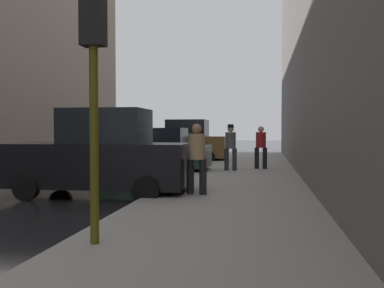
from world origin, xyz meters
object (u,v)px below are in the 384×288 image
(parked_bronze_suv, at_px, (185,143))
(traffic_light, at_px, (94,53))
(pedestrian_in_tan_coat, at_px, (197,155))
(pedestrian_with_beanie, at_px, (231,145))
(parked_black_suv, at_px, (100,156))
(parked_dark_green_sedan, at_px, (157,152))
(pedestrian_in_red_jacket, at_px, (261,145))
(fire_hydrant, at_px, (204,160))

(parked_bronze_suv, xyz_separation_m, traffic_light, (1.85, -16.77, 1.73))
(pedestrian_in_tan_coat, xyz_separation_m, pedestrian_with_beanie, (0.35, 6.23, 0.03))
(traffic_light, distance_m, pedestrian_in_tan_coat, 5.00)
(parked_black_suv, distance_m, pedestrian_with_beanie, 6.67)
(parked_dark_green_sedan, distance_m, pedestrian_in_red_jacket, 4.16)
(traffic_light, xyz_separation_m, pedestrian_in_tan_coat, (0.69, 4.67, -1.65))
(parked_bronze_suv, xyz_separation_m, fire_hydrant, (1.80, -5.37, -0.54))
(traffic_light, bearing_deg, pedestrian_in_red_jacket, 79.52)
(traffic_light, bearing_deg, pedestrian_with_beanie, 84.58)
(fire_hydrant, height_order, traffic_light, traffic_light)
(fire_hydrant, distance_m, pedestrian_with_beanie, 1.36)
(fire_hydrant, xyz_separation_m, pedestrian_in_tan_coat, (0.74, -6.73, 0.61))
(parked_dark_green_sedan, distance_m, pedestrian_in_tan_coat, 6.65)
(parked_dark_green_sedan, height_order, parked_bronze_suv, parked_bronze_suv)
(parked_black_suv, relative_size, pedestrian_in_red_jacket, 2.71)
(pedestrian_with_beanie, bearing_deg, parked_bronze_suv, 116.18)
(traffic_light, relative_size, pedestrian_with_beanie, 2.03)
(parked_bronze_suv, height_order, traffic_light, traffic_light)
(parked_dark_green_sedan, height_order, pedestrian_in_red_jacket, pedestrian_in_red_jacket)
(fire_hydrant, relative_size, traffic_light, 0.20)
(parked_dark_green_sedan, xyz_separation_m, pedestrian_with_beanie, (2.89, 0.08, 0.29))
(parked_black_suv, bearing_deg, pedestrian_with_beanie, 64.32)
(pedestrian_in_red_jacket, bearing_deg, parked_dark_green_sedan, -166.40)
(parked_bronze_suv, relative_size, pedestrian_with_beanie, 2.62)
(parked_black_suv, relative_size, parked_dark_green_sedan, 1.10)
(parked_dark_green_sedan, relative_size, pedestrian_with_beanie, 2.38)
(fire_hydrant, relative_size, pedestrian_with_beanie, 0.40)
(pedestrian_with_beanie, bearing_deg, pedestrian_in_red_jacket, 37.93)
(pedestrian_in_red_jacket, bearing_deg, parked_bronze_suv, 129.00)
(parked_dark_green_sedan, distance_m, traffic_light, 11.14)
(parked_dark_green_sedan, xyz_separation_m, traffic_light, (1.85, -10.82, 1.91))
(parked_dark_green_sedan, relative_size, parked_bronze_suv, 0.91)
(fire_hydrant, relative_size, pedestrian_in_tan_coat, 0.41)
(parked_dark_green_sedan, bearing_deg, pedestrian_in_red_jacket, 13.60)
(parked_bronze_suv, bearing_deg, pedestrian_in_red_jacket, -51.00)
(parked_black_suv, bearing_deg, traffic_light, -69.25)
(parked_dark_green_sedan, height_order, pedestrian_with_beanie, pedestrian_with_beanie)
(pedestrian_in_red_jacket, bearing_deg, parked_black_suv, -120.31)
(parked_black_suv, bearing_deg, parked_dark_green_sedan, 90.00)
(pedestrian_with_beanie, height_order, pedestrian_in_red_jacket, pedestrian_with_beanie)
(parked_bronze_suv, xyz_separation_m, pedestrian_in_red_jacket, (4.03, -4.98, 0.07))
(parked_black_suv, xyz_separation_m, parked_dark_green_sedan, (0.00, 5.92, -0.18))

